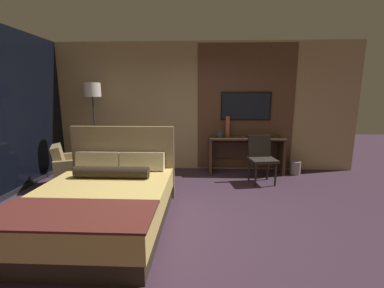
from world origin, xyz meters
TOP-DOWN VIEW (x-y plane):
  - ground_plane at (0.00, 0.00)m, footprint 16.00×16.00m
  - wall_back_tv_panel at (0.14, 2.59)m, footprint 7.20×0.09m
  - bed at (-1.05, -0.08)m, footprint 1.66×2.10m
  - desk at (1.18, 2.32)m, footprint 1.59×0.48m
  - tv at (1.18, 2.52)m, footprint 1.08×0.04m
  - desk_chair at (1.37, 1.71)m, footprint 0.54×0.54m
  - armchair_by_window at (-2.14, 1.35)m, footprint 0.94×0.96m
  - floor_lamp at (-2.01, 2.05)m, footprint 0.34×0.34m
  - vase_tall at (0.78, 2.40)m, footprint 0.10×0.10m
  - vase_short at (0.61, 2.24)m, footprint 0.13×0.13m
  - book at (1.04, 2.24)m, footprint 0.26×0.22m
  - waste_bin at (2.23, 2.23)m, footprint 0.22×0.22m

SIDE VIEW (x-z plane):
  - ground_plane at x=0.00m, z-range 0.00..0.00m
  - waste_bin at x=2.23m, z-range 0.00..0.28m
  - armchair_by_window at x=-2.14m, z-range -0.12..0.67m
  - bed at x=-1.05m, z-range -0.28..0.90m
  - desk at x=1.18m, z-range 0.13..0.91m
  - desk_chair at x=1.37m, z-range 0.09..1.00m
  - book at x=1.04m, z-range 0.79..0.82m
  - vase_short at x=0.61m, z-range 0.79..0.94m
  - vase_tall at x=0.78m, z-range 0.79..1.23m
  - wall_back_tv_panel at x=0.14m, z-range 0.00..2.80m
  - tv at x=1.18m, z-range 1.13..1.74m
  - floor_lamp at x=-2.01m, z-range 0.66..2.58m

